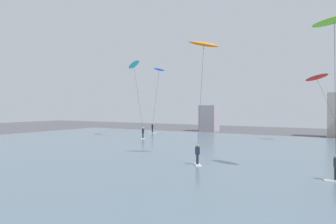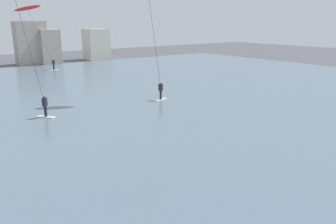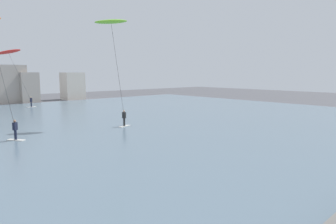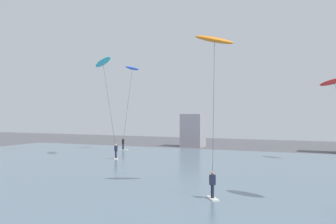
# 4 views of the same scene
# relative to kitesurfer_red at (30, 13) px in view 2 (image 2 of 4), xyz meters

# --- Properties ---
(water_bay) EXTENTS (84.00, 52.00, 0.10)m
(water_bay) POSITION_rel_kitesurfer_red_xyz_m (-3.97, -18.73, -7.77)
(water_bay) COLOR slate
(water_bay) RESTS_ON ground
(far_shore_buildings) EXTENTS (37.97, 4.64, 6.85)m
(far_shore_buildings) POSITION_rel_kitesurfer_red_xyz_m (3.10, 10.23, -4.89)
(far_shore_buildings) COLOR gray
(far_shore_buildings) RESTS_ON ground
(kitesurfer_red) EXTENTS (5.34, 2.74, 8.98)m
(kitesurfer_red) POSITION_rel_kitesurfer_red_xyz_m (0.00, 0.00, 0.00)
(kitesurfer_red) COLOR silver
(kitesurfer_red) RESTS_ON water_bay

